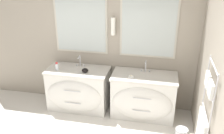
# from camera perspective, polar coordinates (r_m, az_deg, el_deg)

# --- Properties ---
(wall_back) EXTENTS (5.05, 0.16, 2.60)m
(wall_back) POSITION_cam_1_polar(r_m,az_deg,el_deg) (4.51, -2.55, 6.96)
(wall_back) COLOR #9E9384
(wall_back) RESTS_ON ground_plane
(wall_right) EXTENTS (0.13, 4.14, 2.60)m
(wall_right) POSITION_cam_1_polar(r_m,az_deg,el_deg) (3.34, 22.22, -1.34)
(wall_right) COLOR #9E9384
(wall_right) RESTS_ON ground_plane
(vanity_left) EXTENTS (1.11, 0.64, 0.78)m
(vanity_left) POSITION_cam_1_polar(r_m,az_deg,el_deg) (4.64, -7.73, -5.06)
(vanity_left) COLOR silver
(vanity_left) RESTS_ON ground_plane
(vanity_right) EXTENTS (1.11, 0.64, 0.78)m
(vanity_right) POSITION_cam_1_polar(r_m,az_deg,el_deg) (4.41, 7.16, -6.60)
(vanity_right) COLOR silver
(vanity_right) RESTS_ON ground_plane
(faucet_left) EXTENTS (0.17, 0.13, 0.21)m
(faucet_left) POSITION_cam_1_polar(r_m,az_deg,el_deg) (4.58, -7.35, 1.30)
(faucet_left) COLOR silver
(faucet_left) RESTS_ON vanity_left
(faucet_right) EXTENTS (0.17, 0.13, 0.21)m
(faucet_right) POSITION_cam_1_polar(r_m,az_deg,el_deg) (4.35, 7.69, 0.07)
(faucet_right) COLOR silver
(faucet_right) RESTS_ON vanity_right
(toiletry_bottle) EXTENTS (0.06, 0.06, 0.14)m
(toiletry_bottle) POSITION_cam_1_polar(r_m,az_deg,el_deg) (4.52, -12.48, 0.11)
(toiletry_bottle) COLOR silver
(toiletry_bottle) RESTS_ON vanity_left
(amenity_bowl) EXTENTS (0.12, 0.12, 0.07)m
(amenity_bowl) POSITION_cam_1_polar(r_m,az_deg,el_deg) (4.36, -6.19, -0.78)
(amenity_bowl) COLOR black
(amenity_bowl) RESTS_ON vanity_left
(soap_dish) EXTENTS (0.08, 0.06, 0.04)m
(soap_dish) POSITION_cam_1_polar(r_m,az_deg,el_deg) (4.17, 4.37, -2.18)
(soap_dish) COLOR white
(soap_dish) RESTS_ON vanity_right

